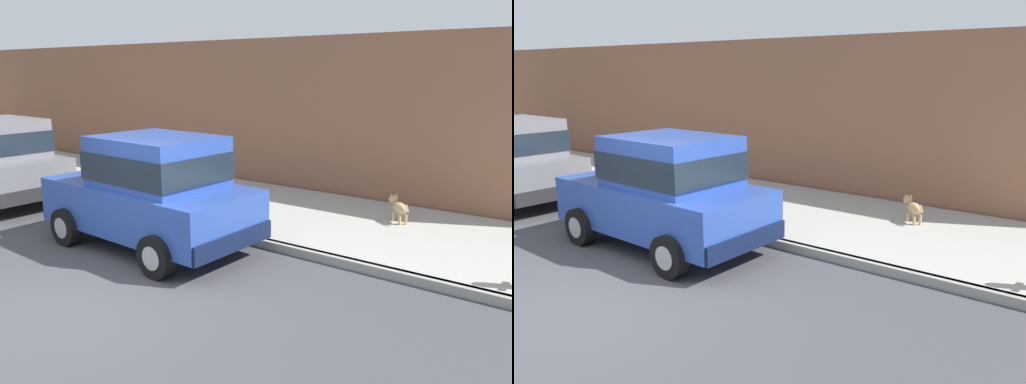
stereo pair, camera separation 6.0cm
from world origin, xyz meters
The scene contains 6 objects.
ground_plane centered at (0.00, 0.00, 0.00)m, with size 80.00×80.00×0.00m, color #424247.
curb centered at (3.20, 0.00, 0.07)m, with size 0.16×64.00×0.14m, color gray.
sidewalk centered at (5.00, 0.00, 0.07)m, with size 3.60×64.00×0.14m, color #A8A59E.
car_blue_hatchback centered at (2.13, 0.85, 0.98)m, with size 2.05×3.86×1.88m.
dog_tan centered at (5.52, -2.05, 0.43)m, with size 0.55×0.59×0.49m.
building_facade centered at (7.10, 5.10, 1.83)m, with size 0.50×20.00×3.66m, color #8C5B42.
Camera 2 is at (-3.40, -5.42, 2.88)m, focal length 35.87 mm.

